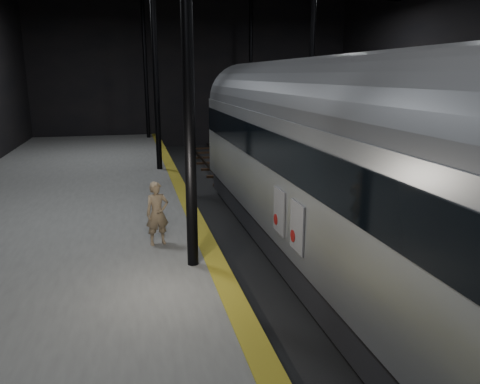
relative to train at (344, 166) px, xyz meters
name	(u,v)px	position (x,y,z in m)	size (l,w,h in m)	color
ground	(288,237)	(0.00, 3.98, -3.21)	(44.00, 44.00, 0.00)	black
platform_left	(55,240)	(-7.50, 3.98, -2.71)	(9.00, 43.80, 1.00)	#52524F
platform_right	(478,209)	(7.50, 3.98, -2.71)	(9.00, 43.80, 1.00)	#52524F
tactile_strip	(193,215)	(-3.25, 3.98, -2.20)	(0.50, 43.80, 0.01)	#7C6316
track	(288,235)	(0.00, 3.98, -3.14)	(2.40, 43.00, 0.24)	#3F3328
train	(344,166)	(0.00, 0.00, 0.00)	(3.22, 21.52, 5.75)	#94989C
woman	(157,213)	(-4.52, 1.56, -1.36)	(0.62, 0.41, 1.70)	#8B7355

